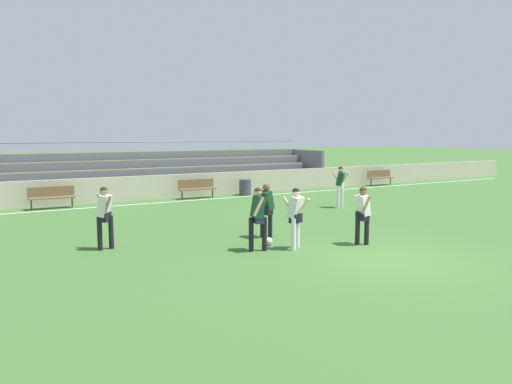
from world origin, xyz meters
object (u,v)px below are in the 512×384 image
(player_dark_wide_right, at_px, (266,206))
(player_dark_dropping_back, at_px, (340,183))
(bench_centre_sideline, at_px, (197,187))
(trash_bin, at_px, (245,187))
(player_white_deep_cover, at_px, (363,211))
(bench_far_right, at_px, (51,195))
(bench_far_left, at_px, (380,176))
(soccer_ball, at_px, (269,241))
(bleacher_stand, at_px, (131,172))
(player_white_pressing_high, at_px, (296,213))
(player_white_overlapping, at_px, (105,212))
(player_dark_on_ball, at_px, (258,213))

(player_dark_wide_right, height_order, player_dark_dropping_back, player_dark_dropping_back)
(bench_centre_sideline, distance_m, trash_bin, 2.56)
(player_dark_dropping_back, bearing_deg, player_white_deep_cover, -124.21)
(bench_far_right, distance_m, trash_bin, 8.98)
(bench_far_left, relative_size, soccer_ball, 8.18)
(bleacher_stand, relative_size, player_dark_dropping_back, 12.96)
(bleacher_stand, relative_size, bench_far_right, 12.35)
(player_dark_wide_right, relative_size, player_dark_dropping_back, 0.94)
(bench_centre_sideline, xyz_separation_m, soccer_ball, (-1.99, -10.00, -0.44))
(player_dark_wide_right, bearing_deg, player_dark_dropping_back, 31.46)
(player_white_pressing_high, bearing_deg, bench_far_right, 114.37)
(bleacher_stand, xyz_separation_m, bench_far_left, (13.95, -3.41, -0.58))
(player_white_deep_cover, height_order, soccer_ball, player_white_deep_cover)
(player_white_pressing_high, bearing_deg, player_dark_wide_right, 88.15)
(bleacher_stand, height_order, bench_centre_sideline, bleacher_stand)
(trash_bin, xyz_separation_m, player_dark_wide_right, (-4.08, -8.98, 0.56))
(bench_far_left, distance_m, player_dark_dropping_back, 9.52)
(player_dark_dropping_back, distance_m, player_white_overlapping, 10.45)
(trash_bin, height_order, player_white_pressing_high, player_white_pressing_high)
(bench_far_left, bearing_deg, player_white_deep_cover, -135.59)
(bench_centre_sideline, xyz_separation_m, bench_far_right, (-6.42, 0.00, 0.00))
(bench_far_left, xyz_separation_m, player_white_pressing_high, (-13.32, -10.70, 0.43))
(player_dark_on_ball, relative_size, player_white_deep_cover, 1.04)
(bench_far_right, relative_size, player_dark_dropping_back, 1.05)
(player_dark_on_ball, bearing_deg, trash_bin, 63.56)
(trash_bin, bearing_deg, bench_far_left, 0.61)
(bench_far_left, height_order, bench_centre_sideline, same)
(bench_far_right, distance_m, player_white_overlapping, 8.30)
(player_dark_wide_right, distance_m, player_white_pressing_high, 1.63)
(player_dark_wide_right, height_order, player_white_overlapping, player_white_overlapping)
(player_dark_dropping_back, height_order, player_white_deep_cover, player_dark_dropping_back)
(player_dark_wide_right, xyz_separation_m, player_dark_dropping_back, (5.61, 3.43, 0.07))
(player_dark_dropping_back, bearing_deg, player_white_pressing_high, -138.23)
(bleacher_stand, distance_m, player_dark_wide_right, 12.51)
(trash_bin, xyz_separation_m, player_white_overlapping, (-8.58, -8.18, 0.61))
(bleacher_stand, height_order, player_white_deep_cover, bleacher_stand)
(player_white_overlapping, bearing_deg, trash_bin, 43.66)
(soccer_ball, bearing_deg, player_white_deep_cover, -27.58)
(player_white_deep_cover, relative_size, player_white_overlapping, 0.96)
(player_dark_dropping_back, xyz_separation_m, player_white_pressing_high, (-5.66, -5.06, -0.05))
(player_dark_dropping_back, relative_size, player_white_pressing_high, 1.05)
(bench_far_left, bearing_deg, player_dark_on_ball, -143.96)
(soccer_ball, bearing_deg, bleacher_stand, 90.92)
(bench_centre_sideline, bearing_deg, player_white_overlapping, -126.01)
(player_white_overlapping, bearing_deg, bench_far_left, 25.00)
(bench_far_left, distance_m, player_dark_on_ball, 17.71)
(bench_far_left, xyz_separation_m, player_white_deep_cover, (-11.43, -11.20, 0.41))
(bench_far_right, distance_m, soccer_ball, 10.94)
(bench_far_right, relative_size, player_dark_wide_right, 1.12)
(bench_far_left, distance_m, trash_bin, 9.19)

